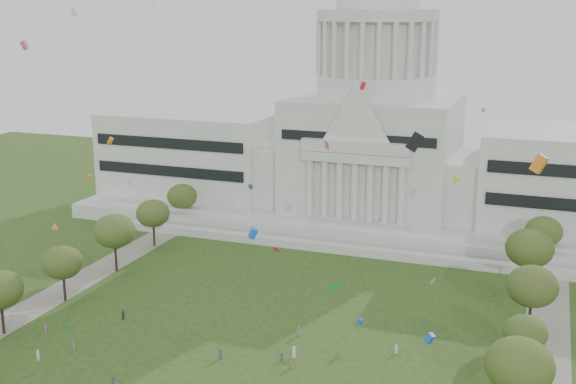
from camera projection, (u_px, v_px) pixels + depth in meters
capitol at (374, 141)px, 198.55m from camera, size 160.00×64.50×91.30m
path_left at (37, 305)px, 144.02m from camera, size 8.00×160.00×0.04m
row_tree_l_2 at (0, 290)px, 129.39m from camera, size 8.42×8.42×11.97m
row_tree_r_2 at (519, 366)px, 99.38m from camera, size 9.55×9.55×13.58m
row_tree_l_3 at (62, 263)px, 144.26m from camera, size 8.12×8.12×11.55m
row_tree_r_3 at (525, 333)px, 115.45m from camera, size 7.01×7.01×9.98m
row_tree_l_4 at (114, 231)px, 160.81m from camera, size 9.29×9.29×13.21m
row_tree_r_4 at (532, 286)px, 128.94m from camera, size 9.19×9.19×13.06m
row_tree_l_5 at (153, 213)px, 178.34m from camera, size 8.33×8.33×11.85m
row_tree_r_5 at (530, 248)px, 147.54m from camera, size 9.82×9.82×13.96m
row_tree_l_6 at (182, 196)px, 195.42m from camera, size 8.19×8.19×11.64m
row_tree_r_6 at (544, 232)px, 163.39m from camera, size 8.42×8.42×11.97m
distant_crowd at (154, 369)px, 116.72m from camera, size 64.09×40.30×1.94m
kite_swarm at (247, 206)px, 97.43m from camera, size 91.31×108.10×56.76m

